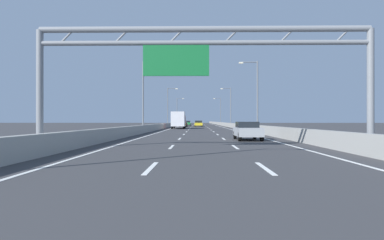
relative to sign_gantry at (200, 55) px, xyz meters
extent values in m
plane|color=#38383A|center=(0.18, 80.43, -4.88)|extent=(260.00, 260.00, 0.00)
cube|color=white|center=(-1.62, -7.07, -4.87)|extent=(0.16, 3.00, 0.01)
cube|color=white|center=(-1.62, 1.93, -4.87)|extent=(0.16, 3.00, 0.01)
cube|color=white|center=(-1.62, 10.93, -4.87)|extent=(0.16, 3.00, 0.01)
cube|color=white|center=(-1.62, 19.93, -4.87)|extent=(0.16, 3.00, 0.01)
cube|color=white|center=(-1.62, 28.93, -4.87)|extent=(0.16, 3.00, 0.01)
cube|color=white|center=(-1.62, 37.93, -4.87)|extent=(0.16, 3.00, 0.01)
cube|color=white|center=(-1.62, 46.93, -4.87)|extent=(0.16, 3.00, 0.01)
cube|color=white|center=(-1.62, 55.93, -4.87)|extent=(0.16, 3.00, 0.01)
cube|color=white|center=(-1.62, 64.93, -4.87)|extent=(0.16, 3.00, 0.01)
cube|color=white|center=(-1.62, 73.93, -4.87)|extent=(0.16, 3.00, 0.01)
cube|color=white|center=(-1.62, 82.93, -4.87)|extent=(0.16, 3.00, 0.01)
cube|color=white|center=(-1.62, 91.93, -4.87)|extent=(0.16, 3.00, 0.01)
cube|color=white|center=(-1.62, 100.93, -4.87)|extent=(0.16, 3.00, 0.01)
cube|color=white|center=(-1.62, 109.93, -4.87)|extent=(0.16, 3.00, 0.01)
cube|color=white|center=(-1.62, 118.93, -4.87)|extent=(0.16, 3.00, 0.01)
cube|color=white|center=(-1.62, 127.93, -4.87)|extent=(0.16, 3.00, 0.01)
cube|color=white|center=(-1.62, 136.93, -4.87)|extent=(0.16, 3.00, 0.01)
cube|color=white|center=(1.98, -7.07, -4.87)|extent=(0.16, 3.00, 0.01)
cube|color=white|center=(1.98, 1.93, -4.87)|extent=(0.16, 3.00, 0.01)
cube|color=white|center=(1.98, 10.93, -4.87)|extent=(0.16, 3.00, 0.01)
cube|color=white|center=(1.98, 19.93, -4.87)|extent=(0.16, 3.00, 0.01)
cube|color=white|center=(1.98, 28.93, -4.87)|extent=(0.16, 3.00, 0.01)
cube|color=white|center=(1.98, 37.93, -4.87)|extent=(0.16, 3.00, 0.01)
cube|color=white|center=(1.98, 46.93, -4.87)|extent=(0.16, 3.00, 0.01)
cube|color=white|center=(1.98, 55.93, -4.87)|extent=(0.16, 3.00, 0.01)
cube|color=white|center=(1.98, 64.93, -4.87)|extent=(0.16, 3.00, 0.01)
cube|color=white|center=(1.98, 73.93, -4.87)|extent=(0.16, 3.00, 0.01)
cube|color=white|center=(1.98, 82.93, -4.87)|extent=(0.16, 3.00, 0.01)
cube|color=white|center=(1.98, 91.93, -4.87)|extent=(0.16, 3.00, 0.01)
cube|color=white|center=(1.98, 100.93, -4.87)|extent=(0.16, 3.00, 0.01)
cube|color=white|center=(1.98, 109.93, -4.87)|extent=(0.16, 3.00, 0.01)
cube|color=white|center=(1.98, 118.93, -4.87)|extent=(0.16, 3.00, 0.01)
cube|color=white|center=(1.98, 127.93, -4.87)|extent=(0.16, 3.00, 0.01)
cube|color=white|center=(1.98, 136.93, -4.87)|extent=(0.16, 3.00, 0.01)
cube|color=white|center=(-5.07, 68.43, -4.87)|extent=(0.16, 176.00, 0.01)
cube|color=white|center=(5.43, 68.43, -4.87)|extent=(0.16, 176.00, 0.01)
cube|color=#9E9E99|center=(-6.72, 90.43, -4.40)|extent=(0.45, 220.00, 0.95)
cube|color=#9E9E99|center=(7.08, 90.43, -4.40)|extent=(0.45, 220.00, 0.95)
cylinder|color=gray|center=(-8.31, 0.00, -1.78)|extent=(0.36, 0.36, 6.20)
cylinder|color=gray|center=(8.68, 0.00, -1.78)|extent=(0.36, 0.36, 6.20)
cylinder|color=gray|center=(0.18, 0.00, 1.32)|extent=(16.99, 0.32, 0.32)
cylinder|color=gray|center=(0.18, 0.00, 0.62)|extent=(16.99, 0.26, 0.26)
cylinder|color=gray|center=(-6.90, 0.00, 0.97)|extent=(0.74, 0.10, 0.74)
cylinder|color=gray|center=(-4.07, 0.00, 0.97)|extent=(0.74, 0.10, 0.74)
cylinder|color=gray|center=(-1.24, 0.00, 0.97)|extent=(0.74, 0.10, 0.74)
cylinder|color=gray|center=(1.60, 0.00, 0.97)|extent=(0.74, 0.10, 0.74)
cylinder|color=gray|center=(4.43, 0.00, 0.97)|extent=(0.74, 0.10, 0.74)
cylinder|color=gray|center=(7.26, 0.00, 0.97)|extent=(0.74, 0.10, 0.74)
cube|color=#146B33|center=(-1.25, 0.00, -0.28)|extent=(3.40, 0.12, 1.60)
cylinder|color=slate|center=(-7.52, 29.69, -0.13)|extent=(0.20, 0.20, 9.50)
cylinder|color=slate|center=(-6.42, 29.69, 4.47)|extent=(2.20, 0.12, 0.12)
cube|color=#F2EAC6|center=(-5.32, 29.69, 4.37)|extent=(0.56, 0.28, 0.20)
cylinder|color=slate|center=(7.88, 29.69, -0.13)|extent=(0.20, 0.20, 9.50)
cylinder|color=slate|center=(6.78, 29.69, 4.47)|extent=(2.20, 0.12, 0.12)
cube|color=#F2EAC6|center=(5.68, 29.69, 4.37)|extent=(0.56, 0.28, 0.20)
cylinder|color=slate|center=(-7.52, 68.72, -0.13)|extent=(0.20, 0.20, 9.50)
cylinder|color=slate|center=(-6.42, 68.72, 4.47)|extent=(2.20, 0.12, 0.12)
cube|color=#F2EAC6|center=(-5.32, 68.72, 4.37)|extent=(0.56, 0.28, 0.20)
cylinder|color=slate|center=(7.88, 68.72, -0.13)|extent=(0.20, 0.20, 9.50)
cylinder|color=slate|center=(6.78, 68.72, 4.47)|extent=(2.20, 0.12, 0.12)
cube|color=#F2EAC6|center=(5.68, 68.72, 4.37)|extent=(0.56, 0.28, 0.20)
cylinder|color=slate|center=(-7.52, 107.76, -0.13)|extent=(0.20, 0.20, 9.50)
cylinder|color=slate|center=(-6.42, 107.76, 4.47)|extent=(2.20, 0.12, 0.12)
cube|color=#F2EAC6|center=(-5.32, 107.76, 4.37)|extent=(0.56, 0.28, 0.20)
cylinder|color=slate|center=(7.88, 107.76, -0.13)|extent=(0.20, 0.20, 9.50)
cylinder|color=slate|center=(6.78, 107.76, 4.47)|extent=(2.20, 0.12, 0.12)
cube|color=#F2EAC6|center=(5.68, 107.76, 4.37)|extent=(0.56, 0.28, 0.20)
cube|color=yellow|center=(0.04, 68.33, -4.25)|extent=(1.89, 4.66, 0.63)
cube|color=black|center=(0.04, 67.91, -3.66)|extent=(1.66, 2.03, 0.54)
cylinder|color=black|center=(-0.80, 70.10, -4.56)|extent=(0.22, 0.64, 0.64)
cylinder|color=black|center=(0.87, 70.10, -4.56)|extent=(0.22, 0.64, 0.64)
cylinder|color=black|center=(-0.80, 66.55, -4.56)|extent=(0.22, 0.64, 0.64)
cylinder|color=black|center=(0.87, 66.55, -4.56)|extent=(0.22, 0.64, 0.64)
cube|color=silver|center=(-3.42, 104.00, -4.23)|extent=(1.72, 4.66, 0.66)
cube|color=black|center=(-3.42, 104.17, -3.69)|extent=(1.52, 2.18, 0.43)
cylinder|color=black|center=(-4.18, 105.78, -4.56)|extent=(0.22, 0.64, 0.64)
cylinder|color=black|center=(-2.67, 105.78, -4.56)|extent=(0.22, 0.64, 0.64)
cylinder|color=black|center=(-4.18, 102.22, -4.56)|extent=(0.22, 0.64, 0.64)
cylinder|color=black|center=(-2.67, 102.22, -4.56)|extent=(0.22, 0.64, 0.64)
cube|color=#A8ADB2|center=(3.70, 9.19, -4.24)|extent=(1.81, 4.42, 0.64)
cube|color=black|center=(3.70, 9.49, -3.70)|extent=(1.59, 1.99, 0.45)
cylinder|color=black|center=(2.91, 10.84, -4.56)|extent=(0.22, 0.64, 0.64)
cylinder|color=black|center=(4.50, 10.84, -4.56)|extent=(0.22, 0.64, 0.64)
cylinder|color=black|center=(2.91, 7.53, -4.56)|extent=(0.22, 0.64, 0.64)
cylinder|color=black|center=(4.50, 7.53, -4.56)|extent=(0.22, 0.64, 0.64)
cube|color=black|center=(-3.56, 65.93, -4.26)|extent=(1.88, 4.67, 0.61)
cube|color=black|center=(-3.56, 65.73, -3.72)|extent=(1.65, 1.97, 0.47)
cylinder|color=black|center=(-4.39, 67.72, -4.56)|extent=(0.22, 0.64, 0.64)
cylinder|color=black|center=(-2.73, 67.72, -4.56)|extent=(0.22, 0.64, 0.64)
cylinder|color=black|center=(-4.39, 64.15, -4.56)|extent=(0.22, 0.64, 0.64)
cylinder|color=black|center=(-2.73, 64.15, -4.56)|extent=(0.22, 0.64, 0.64)
cube|color=#1E7A38|center=(-3.20, 86.65, -4.25)|extent=(1.84, 4.38, 0.62)
cube|color=black|center=(-3.20, 86.50, -3.70)|extent=(1.62, 2.09, 0.47)
cylinder|color=black|center=(-4.01, 88.29, -4.56)|extent=(0.22, 0.64, 0.64)
cylinder|color=black|center=(-2.39, 88.29, -4.56)|extent=(0.22, 0.64, 0.64)
cylinder|color=black|center=(-4.01, 85.01, -4.56)|extent=(0.22, 0.64, 0.64)
cylinder|color=black|center=(-2.39, 85.01, -4.56)|extent=(0.22, 0.64, 0.64)
cube|color=orange|center=(0.19, 87.51, -4.25)|extent=(1.76, 4.62, 0.62)
cube|color=black|center=(0.19, 87.56, -3.70)|extent=(1.55, 1.97, 0.48)
cylinder|color=black|center=(-0.58, 89.27, -4.56)|extent=(0.22, 0.64, 0.64)
cylinder|color=black|center=(0.95, 89.27, -4.56)|extent=(0.22, 0.64, 0.64)
cylinder|color=black|center=(-0.58, 85.75, -4.56)|extent=(0.22, 0.64, 0.64)
cylinder|color=black|center=(0.95, 85.75, -4.56)|extent=(0.22, 0.64, 0.64)
cube|color=#B21E19|center=(-3.64, 50.30, -3.46)|extent=(2.34, 2.34, 1.87)
cube|color=silver|center=(-3.64, 46.02, -3.11)|extent=(2.34, 5.81, 2.58)
cylinder|color=black|center=(-4.67, 50.57, -4.40)|extent=(0.28, 0.96, 0.96)
cylinder|color=black|center=(-2.61, 50.57, -4.40)|extent=(0.28, 0.96, 0.96)
cylinder|color=black|center=(-4.67, 44.52, -4.40)|extent=(0.28, 0.96, 0.96)
cylinder|color=black|center=(-2.61, 44.52, -4.40)|extent=(0.28, 0.96, 0.96)
camera|label=1|loc=(-0.13, -18.31, -3.37)|focal=33.39mm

